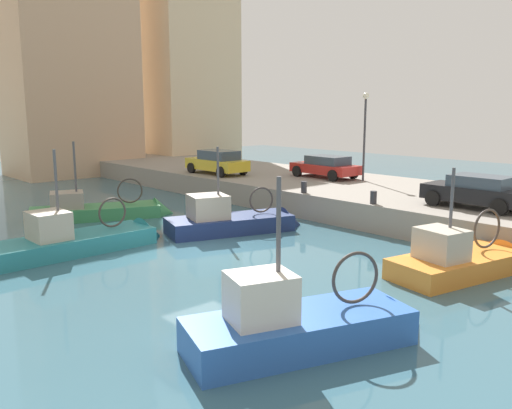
% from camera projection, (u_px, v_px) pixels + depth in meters
% --- Properties ---
extents(water_surface, '(80.00, 80.00, 0.00)m').
position_uv_depth(water_surface, '(206.00, 253.00, 19.40)').
color(water_surface, '#386070').
rests_on(water_surface, ground).
extents(quay_wall, '(9.00, 56.00, 1.20)m').
position_uv_depth(quay_wall, '(389.00, 200.00, 26.89)').
color(quay_wall, gray).
rests_on(quay_wall, ground).
extents(fishing_boat_blue, '(6.09, 3.54, 4.66)m').
position_uv_depth(fishing_boat_blue, '(310.00, 339.00, 11.85)').
color(fishing_boat_blue, '#2D60B7').
rests_on(fishing_boat_blue, ground).
extents(fishing_boat_green, '(6.86, 4.17, 4.52)m').
position_uv_depth(fishing_boat_green, '(104.00, 215.00, 25.57)').
color(fishing_boat_green, '#388951').
rests_on(fishing_boat_green, ground).
extents(fishing_boat_navy, '(6.35, 3.65, 4.51)m').
position_uv_depth(fishing_boat_navy, '(237.00, 228.00, 22.79)').
color(fishing_boat_navy, navy).
rests_on(fishing_boat_navy, ground).
extents(fishing_boat_orange, '(5.70, 2.92, 4.30)m').
position_uv_depth(fishing_boat_orange, '(465.00, 269.00, 17.03)').
color(fishing_boat_orange, orange).
rests_on(fishing_boat_orange, ground).
extents(fishing_boat_teal, '(6.82, 2.22, 4.67)m').
position_uv_depth(fishing_boat_teal, '(82.00, 247.00, 19.73)').
color(fishing_boat_teal, teal).
rests_on(fishing_boat_teal, ground).
extents(parked_car_red, '(2.06, 4.14, 1.28)m').
position_uv_depth(parked_car_red, '(326.00, 166.00, 30.87)').
color(parked_car_red, red).
rests_on(parked_car_red, quay_wall).
extents(parked_car_black, '(1.96, 4.02, 1.34)m').
position_uv_depth(parked_car_black, '(476.00, 191.00, 21.55)').
color(parked_car_black, black).
rests_on(parked_car_black, quay_wall).
extents(parked_car_yellow, '(1.99, 4.29, 1.46)m').
position_uv_depth(parked_car_yellow, '(217.00, 162.00, 32.54)').
color(parked_car_yellow, gold).
rests_on(parked_car_yellow, quay_wall).
extents(mooring_bollard_mid, '(0.28, 0.28, 0.55)m').
position_uv_depth(mooring_bollard_mid, '(373.00, 197.00, 22.53)').
color(mooring_bollard_mid, '#2D2D33').
rests_on(mooring_bollard_mid, quay_wall).
extents(mooring_bollard_north, '(0.28, 0.28, 0.55)m').
position_uv_depth(mooring_bollard_north, '(304.00, 187.00, 25.45)').
color(mooring_bollard_north, '#2D2D33').
rests_on(mooring_bollard_north, quay_wall).
extents(quay_streetlamp, '(0.36, 0.36, 4.83)m').
position_uv_depth(quay_streetlamp, '(365.00, 122.00, 29.18)').
color(quay_streetlamp, '#38383D').
rests_on(quay_streetlamp, quay_wall).
extents(waterfront_building_west, '(9.50, 6.63, 20.83)m').
position_uv_depth(waterfront_building_west, '(67.00, 38.00, 40.65)').
color(waterfront_building_west, tan).
rests_on(waterfront_building_west, ground).
extents(waterfront_building_central, '(7.89, 7.23, 20.10)m').
position_uv_depth(waterfront_building_central, '(184.00, 52.00, 47.62)').
color(waterfront_building_central, beige).
rests_on(waterfront_building_central, ground).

